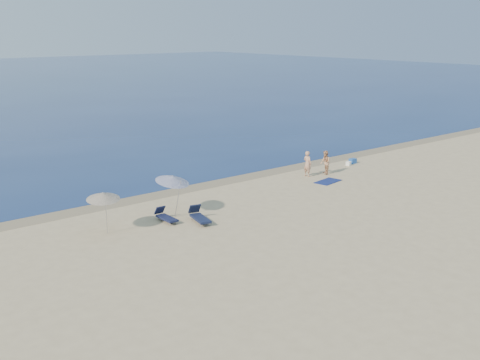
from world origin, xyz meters
The scene contains 10 objects.
wet_sand_strip centered at (0.00, 19.40, 0.00)m, with size 240.00×1.60×0.00m, color #847254.
person_left centered at (2.96, 17.02, 0.83)m, with size 0.60×0.40×1.66m, color tan.
person_right centered at (4.25, 16.66, 0.78)m, with size 0.76×0.59×1.56m, color tan.
beach_towel centered at (2.94, 15.20, 0.01)m, with size 1.79×1.00×0.03m, color #101B51.
white_bag centered at (7.42, 17.37, 0.14)m, with size 0.32×0.27×0.27m, color white.
blue_cooler centered at (8.12, 17.59, 0.17)m, with size 0.49×0.35×0.35m, color #2055AE.
umbrella_near centered at (-8.29, 15.52, 1.92)m, with size 2.21×2.22×2.29m.
umbrella_far centered at (-12.25, 15.32, 1.79)m, with size 2.05×2.06×2.08m.
lounger_left centered at (-7.90, 13.83, 0.28)m, with size 0.98×1.83×0.77m.
lounger_right centered at (-9.12, 14.96, 0.25)m, with size 0.54×1.55×0.68m.
Camera 1 is at (-24.33, -9.17, 9.35)m, focal length 45.00 mm.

